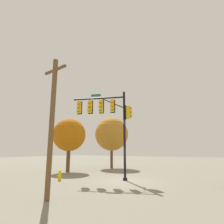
{
  "coord_description": "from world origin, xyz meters",
  "views": [
    {
      "loc": [
        -7.45,
        14.23,
        2.39
      ],
      "look_at": [
        1.07,
        0.28,
        5.72
      ],
      "focal_mm": 30.24,
      "sensor_mm": 36.0,
      "label": 1
    }
  ],
  "objects_px": {
    "fire_hydrant": "(60,175)",
    "tree_near": "(112,134)",
    "signal_pole_assembly": "(107,113)",
    "tree_mid": "(69,135)",
    "utility_pole": "(52,122)"
  },
  "relations": [
    {
      "from": "fire_hydrant",
      "to": "tree_near",
      "type": "height_order",
      "value": "tree_near"
    },
    {
      "from": "fire_hydrant",
      "to": "tree_near",
      "type": "relative_size",
      "value": 0.12
    },
    {
      "from": "utility_pole",
      "to": "tree_mid",
      "type": "height_order",
      "value": "utility_pole"
    },
    {
      "from": "signal_pole_assembly",
      "to": "tree_mid",
      "type": "height_order",
      "value": "signal_pole_assembly"
    },
    {
      "from": "utility_pole",
      "to": "fire_hydrant",
      "type": "relative_size",
      "value": 8.87
    },
    {
      "from": "utility_pole",
      "to": "tree_near",
      "type": "bearing_deg",
      "value": -68.95
    },
    {
      "from": "fire_hydrant",
      "to": "tree_near",
      "type": "bearing_deg",
      "value": -80.11
    },
    {
      "from": "fire_hydrant",
      "to": "tree_mid",
      "type": "relative_size",
      "value": 0.14
    },
    {
      "from": "fire_hydrant",
      "to": "tree_near",
      "type": "xyz_separation_m",
      "value": [
        1.96,
        -11.27,
        4.25
      ]
    },
    {
      "from": "tree_near",
      "to": "utility_pole",
      "type": "bearing_deg",
      "value": 111.05
    },
    {
      "from": "signal_pole_assembly",
      "to": "fire_hydrant",
      "type": "xyz_separation_m",
      "value": [
        3.08,
        2.21,
        -5.19
      ]
    },
    {
      "from": "utility_pole",
      "to": "tree_near",
      "type": "relative_size",
      "value": 1.05
    },
    {
      "from": "signal_pole_assembly",
      "to": "fire_hydrant",
      "type": "height_order",
      "value": "signal_pole_assembly"
    },
    {
      "from": "tree_near",
      "to": "tree_mid",
      "type": "xyz_separation_m",
      "value": [
        1.93,
        6.39,
        -0.48
      ]
    },
    {
      "from": "fire_hydrant",
      "to": "tree_mid",
      "type": "distance_m",
      "value": 7.29
    }
  ]
}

